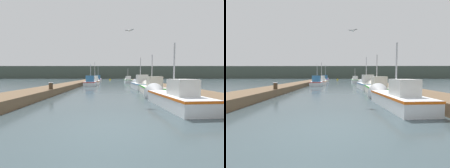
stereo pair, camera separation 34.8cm
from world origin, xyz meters
The scene contains 15 objects.
ground_plane centered at (0.00, 0.00, 0.00)m, with size 200.00×200.00×0.00m.
dock_left centered at (-5.66, 16.00, 0.27)m, with size 2.40×40.00×0.53m.
dock_right centered at (5.66, 16.00, 0.27)m, with size 2.40×40.00×0.53m.
distant_shore_ridge centered at (0.00, 72.40, 2.89)m, with size 120.00×16.00×5.77m.
fishing_boat_0 centered at (3.19, 3.83, 0.44)m, with size 1.94×5.25×3.66m.
fishing_boat_1 centered at (3.55, 9.16, 0.46)m, with size 1.84×5.53×3.83m.
fishing_boat_2 centered at (3.38, 13.61, 0.50)m, with size 1.87×4.66×4.15m.
fishing_boat_3 centered at (-3.25, 18.81, 0.48)m, with size 1.71×4.48×3.68m.
fishing_boat_4 centered at (-3.21, 24.03, 0.44)m, with size 2.03×6.04×4.51m.
fishing_boat_5 centered at (3.51, 28.80, 0.47)m, with size 1.57×5.29×3.39m.
fishing_boat_6 centered at (-3.53, 34.04, 0.53)m, with size 1.50×5.25×4.52m.
mooring_piling_0 centered at (-4.59, 38.25, 0.72)m, with size 0.25×0.25×1.43m.
mooring_piling_1 centered at (-4.70, 7.21, 0.53)m, with size 0.34×0.34×1.06m.
channel_buoy centered at (-0.62, 42.26, 0.17)m, with size 0.61×0.61×1.11m.
seagull_lead centered at (1.12, 5.31, 4.42)m, with size 0.55×0.31×0.12m.
Camera 2 is at (0.37, -4.27, 1.62)m, focal length 24.00 mm.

